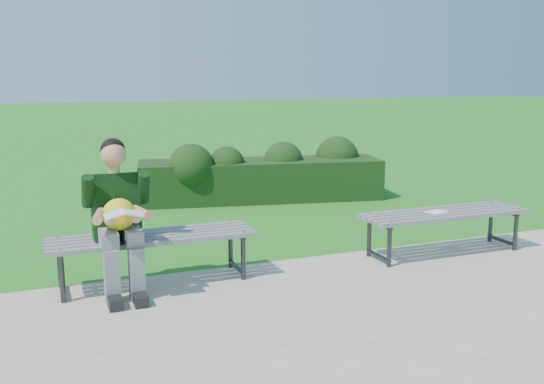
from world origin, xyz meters
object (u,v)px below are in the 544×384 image
(bench_right, at_px, (445,216))
(paper_sheet, at_px, (437,212))
(bench_left, at_px, (153,241))
(hedge, at_px, (263,174))
(seated_boy, at_px, (118,213))

(bench_right, height_order, paper_sheet, bench_right)
(bench_left, distance_m, bench_right, 3.00)
(bench_left, xyz_separation_m, paper_sheet, (2.90, -0.17, 0.06))
(hedge, xyz_separation_m, paper_sheet, (0.61, -3.45, 0.08))
(bench_right, xyz_separation_m, seated_boy, (-3.30, 0.07, 0.30))
(seated_boy, bearing_deg, bench_left, 18.28)
(bench_left, distance_m, seated_boy, 0.44)
(hedge, bearing_deg, paper_sheet, -79.96)
(hedge, height_order, paper_sheet, hedge)
(hedge, bearing_deg, seated_boy, -127.42)
(bench_left, bearing_deg, paper_sheet, -3.28)
(seated_boy, bearing_deg, hedge, 52.58)
(bench_left, bearing_deg, bench_right, -3.17)
(bench_right, distance_m, seated_boy, 3.31)
(seated_boy, height_order, paper_sheet, seated_boy)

